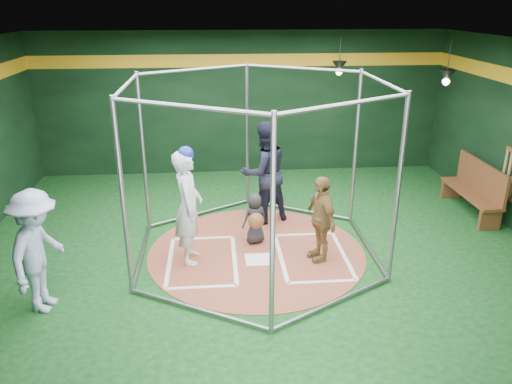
{
  "coord_description": "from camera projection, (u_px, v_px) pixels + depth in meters",
  "views": [
    {
      "loc": [
        -0.67,
        -7.79,
        4.16
      ],
      "look_at": [
        0.0,
        0.1,
        1.1
      ],
      "focal_mm": 35.0,
      "sensor_mm": 36.0,
      "label": 1
    }
  ],
  "objects": [
    {
      "name": "room_shell",
      "position": [
        256.0,
        157.0,
        8.17
      ],
      "size": [
        10.1,
        9.1,
        3.53
      ],
      "color": "#0C3611",
      "rests_on": "ground"
    },
    {
      "name": "clay_disc",
      "position": [
        256.0,
        252.0,
        8.79
      ],
      "size": [
        3.8,
        3.8,
        0.01
      ],
      "primitive_type": "cylinder",
      "color": "#954C36",
      "rests_on": "ground"
    },
    {
      "name": "home_plate",
      "position": [
        258.0,
        259.0,
        8.51
      ],
      "size": [
        0.43,
        0.43,
        0.01
      ],
      "primitive_type": "cube",
      "color": "white",
      "rests_on": "clay_disc"
    },
    {
      "name": "batter_box_left",
      "position": [
        202.0,
        260.0,
        8.48
      ],
      "size": [
        1.17,
        1.77,
        0.01
      ],
      "color": "white",
      "rests_on": "clay_disc"
    },
    {
      "name": "batter_box_right",
      "position": [
        312.0,
        256.0,
        8.63
      ],
      "size": [
        1.17,
        1.77,
        0.01
      ],
      "color": "white",
      "rests_on": "clay_disc"
    },
    {
      "name": "batting_cage",
      "position": [
        257.0,
        172.0,
        8.25
      ],
      "size": [
        4.05,
        4.67,
        3.0
      ],
      "color": "gray",
      "rests_on": "ground"
    },
    {
      "name": "pendant_lamp_near",
      "position": [
        339.0,
        67.0,
        11.33
      ],
      "size": [
        0.34,
        0.34,
        0.9
      ],
      "color": "black",
      "rests_on": "room_shell"
    },
    {
      "name": "pendant_lamp_far",
      "position": [
        447.0,
        76.0,
        9.98
      ],
      "size": [
        0.34,
        0.34,
        0.9
      ],
      "color": "black",
      "rests_on": "room_shell"
    },
    {
      "name": "batter_figure",
      "position": [
        188.0,
        206.0,
        8.16
      ],
      "size": [
        0.47,
        0.71,
        2.01
      ],
      "color": "silver",
      "rests_on": "clay_disc"
    },
    {
      "name": "visitor_leopard",
      "position": [
        321.0,
        218.0,
        8.3
      ],
      "size": [
        0.58,
        0.94,
        1.49
      ],
      "primitive_type": "imported",
      "rotation": [
        0.0,
        0.0,
        -1.3
      ],
      "color": "#B0894B",
      "rests_on": "clay_disc"
    },
    {
      "name": "catcher_figure",
      "position": [
        255.0,
        219.0,
        8.94
      ],
      "size": [
        0.54,
        0.62,
        0.94
      ],
      "color": "black",
      "rests_on": "clay_disc"
    },
    {
      "name": "umpire",
      "position": [
        264.0,
        172.0,
        9.69
      ],
      "size": [
        1.2,
        1.09,
        2.03
      ],
      "primitive_type": "imported",
      "rotation": [
        0.0,
        0.0,
        3.53
      ],
      "color": "black",
      "rests_on": "clay_disc"
    },
    {
      "name": "bystander_blue",
      "position": [
        38.0,
        251.0,
        6.9
      ],
      "size": [
        0.86,
        1.27,
        1.81
      ],
      "primitive_type": "imported",
      "rotation": [
        0.0,
        0.0,
        1.39
      ],
      "color": "#A0B2D4",
      "rests_on": "ground"
    },
    {
      "name": "dugout_bench",
      "position": [
        475.0,
        188.0,
        10.23
      ],
      "size": [
        0.44,
        1.88,
        1.1
      ],
      "color": "brown",
      "rests_on": "ground"
    }
  ]
}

